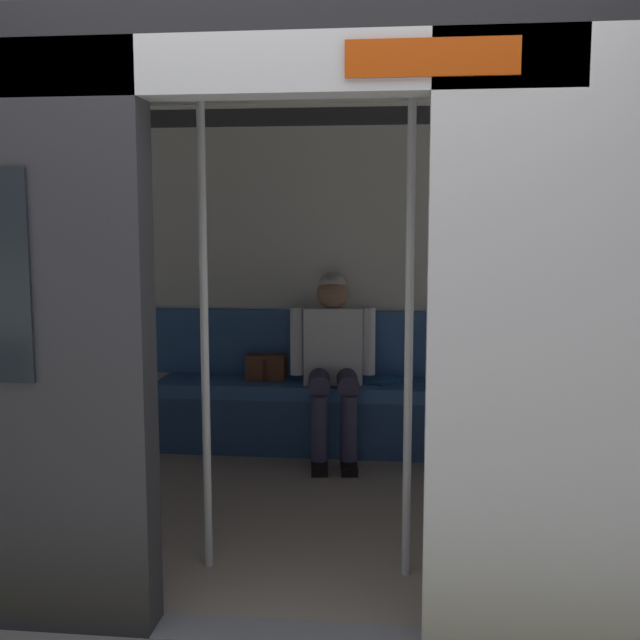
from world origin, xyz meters
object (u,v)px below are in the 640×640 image
train_car (310,224)px  bench_seat (341,400)px  handbag (266,367)px  grab_pole_door (204,330)px  person_seated (333,352)px  grab_pole_far (409,333)px  book (383,381)px

train_car → bench_seat: 1.58m
handbag → grab_pole_door: grab_pole_door is taller
person_seated → grab_pole_far: 1.82m
book → handbag: bearing=32.1°
person_seated → grab_pole_door: bearing=77.4°
grab_pole_far → handbag: bearing=-62.9°
bench_seat → handbag: (0.51, -0.07, 0.19)m
person_seated → grab_pole_door: grab_pole_door is taller
grab_pole_door → book: bearing=-111.0°
bench_seat → grab_pole_door: (0.44, 1.78, 0.71)m
bench_seat → handbag: bearing=-8.4°
bench_seat → grab_pole_far: size_ratio=1.15×
handbag → book: (-0.78, 0.01, -0.07)m
bench_seat → person_seated: size_ratio=2.05×
grab_pole_door → grab_pole_far: same height
train_car → grab_pole_far: (-0.50, 0.69, -0.45)m
train_car → handbag: 1.56m
bench_seat → grab_pole_far: bearing=103.8°
bench_seat → grab_pole_door: size_ratio=1.15×
handbag → grab_pole_far: size_ratio=0.12×
handbag → person_seated: bearing=164.7°
bench_seat → grab_pole_far: 1.95m
person_seated → handbag: bearing=-15.3°
person_seated → grab_pole_door: 1.81m
bench_seat → book: book is taller
book → person_seated: bearing=52.8°
person_seated → book: 0.40m
train_car → bench_seat: (-0.07, -1.07, -1.16)m
train_car → grab_pole_far: bearing=125.8°
train_car → handbag: train_car is taller
bench_seat → grab_pole_door: 1.96m
train_car → book: (-0.34, -1.14, -1.03)m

